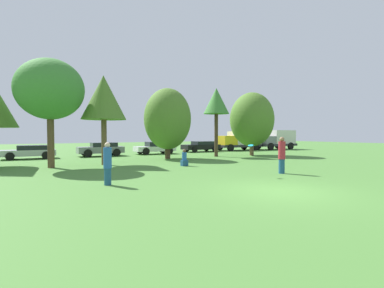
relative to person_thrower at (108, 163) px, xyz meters
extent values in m
plane|color=#477A33|center=(4.90, -4.39, -0.86)|extent=(120.00, 120.00, 0.00)
cylinder|color=navy|center=(0.00, 0.00, -0.52)|extent=(0.27, 0.27, 0.67)
cylinder|color=#2659A5|center=(0.00, 0.00, 0.22)|extent=(0.32, 0.32, 0.82)
sphere|color=beige|center=(0.00, 0.00, 0.73)|extent=(0.22, 0.22, 0.22)
cylinder|color=navy|center=(8.56, -1.22, -0.49)|extent=(0.30, 0.30, 0.74)
cylinder|color=#A52633|center=(8.56, -1.22, 0.33)|extent=(0.36, 0.36, 0.91)
sphere|color=#8C6647|center=(8.56, -1.22, 0.90)|extent=(0.24, 0.24, 0.24)
cylinder|color=#19B2D8|center=(6.55, -1.10, 0.62)|extent=(0.26, 0.25, 0.12)
cube|color=navy|center=(6.01, 4.41, -0.68)|extent=(0.40, 0.33, 0.37)
cylinder|color=#2659A5|center=(6.01, 4.41, -0.25)|extent=(0.30, 0.30, 0.49)
sphere|color=brown|center=(6.01, 4.41, 0.10)|extent=(0.21, 0.21, 0.21)
cylinder|color=brown|center=(-1.33, 7.68, 0.95)|extent=(0.39, 0.39, 3.61)
ellipsoid|color=#3D7F33|center=(-1.33, 7.68, 3.83)|extent=(3.92, 3.92, 3.61)
cylinder|color=brown|center=(1.82, 7.69, 0.62)|extent=(0.35, 0.35, 2.97)
cone|color=#4C7528|center=(1.82, 7.69, 3.55)|extent=(2.88, 2.88, 2.88)
cylinder|color=#473323|center=(7.49, 9.78, 0.24)|extent=(0.44, 0.44, 2.20)
ellipsoid|color=#4C7528|center=(7.49, 9.78, 2.40)|extent=(3.84, 3.84, 4.98)
cylinder|color=#473323|center=(12.21, 9.54, 1.05)|extent=(0.32, 0.32, 3.83)
cone|color=#3D7F33|center=(12.21, 9.54, 4.11)|extent=(2.29, 2.29, 2.29)
cylinder|color=brown|center=(15.95, 8.98, 0.27)|extent=(0.38, 0.38, 2.26)
ellipsoid|color=#4C7528|center=(15.95, 8.98, 2.53)|extent=(4.13, 4.13, 5.08)
cube|color=#B2B2B7|center=(-2.30, 15.39, -0.36)|extent=(4.03, 1.88, 0.48)
cube|color=black|center=(-2.00, 15.38, 0.06)|extent=(2.23, 1.61, 0.36)
cylinder|color=black|center=(-3.56, 14.55, -0.55)|extent=(0.63, 0.24, 0.63)
cylinder|color=black|center=(-3.51, 16.31, -0.55)|extent=(0.63, 0.24, 0.63)
cylinder|color=black|center=(-1.09, 14.48, -0.55)|extent=(0.63, 0.24, 0.63)
cylinder|color=black|center=(-1.04, 16.23, -0.55)|extent=(0.63, 0.24, 0.63)
cube|color=slate|center=(3.43, 15.30, -0.28)|extent=(4.04, 1.79, 0.57)
cube|color=black|center=(3.72, 15.29, 0.19)|extent=(2.24, 1.54, 0.37)
cylinder|color=black|center=(2.16, 14.50, -0.51)|extent=(0.70, 0.23, 0.70)
cylinder|color=black|center=(2.21, 16.17, -0.51)|extent=(0.70, 0.23, 0.70)
cylinder|color=black|center=(4.64, 14.42, -0.51)|extent=(0.70, 0.23, 0.70)
cylinder|color=black|center=(4.69, 16.10, -0.51)|extent=(0.70, 0.23, 0.70)
cube|color=silver|center=(8.83, 15.42, -0.33)|extent=(4.08, 1.82, 0.48)
cube|color=black|center=(9.13, 15.41, 0.14)|extent=(2.26, 1.56, 0.46)
cylinder|color=black|center=(7.55, 14.60, -0.52)|extent=(0.70, 0.23, 0.69)
cylinder|color=black|center=(7.60, 16.30, -0.52)|extent=(0.70, 0.23, 0.69)
cylinder|color=black|center=(10.05, 14.53, -0.52)|extent=(0.70, 0.23, 0.69)
cylinder|color=black|center=(10.10, 16.23, -0.52)|extent=(0.70, 0.23, 0.69)
cube|color=black|center=(14.80, 16.09, -0.32)|extent=(4.31, 1.94, 0.55)
cube|color=black|center=(15.12, 16.08, 0.14)|extent=(2.39, 1.66, 0.37)
cylinder|color=black|center=(13.45, 15.22, -0.54)|extent=(0.65, 0.22, 0.65)
cylinder|color=black|center=(13.51, 17.04, -0.54)|extent=(0.65, 0.22, 0.65)
cylinder|color=black|center=(16.10, 15.14, -0.54)|extent=(0.65, 0.22, 0.65)
cylinder|color=black|center=(16.15, 16.96, -0.54)|extent=(0.65, 0.22, 0.65)
cube|color=#2D2D33|center=(20.50, 16.14, -0.30)|extent=(6.22, 2.40, 0.30)
cube|color=gold|center=(18.59, 16.20, 0.40)|extent=(2.03, 2.16, 1.09)
cube|color=beige|center=(21.36, 16.11, 0.67)|extent=(3.88, 2.33, 1.63)
cylinder|color=black|center=(18.31, 15.10, -0.45)|extent=(0.83, 0.31, 0.82)
cylinder|color=black|center=(18.38, 17.31, -0.45)|extent=(0.83, 0.31, 0.82)
cylinder|color=black|center=(22.16, 14.98, -0.45)|extent=(0.83, 0.31, 0.82)
cylinder|color=black|center=(22.23, 17.19, -0.45)|extent=(0.83, 0.31, 0.82)
cube|color=#2D2D33|center=(26.01, 15.31, -0.26)|extent=(5.72, 2.42, 0.30)
cube|color=slate|center=(24.25, 15.36, 0.39)|extent=(1.87, 2.19, 0.99)
cube|color=beige|center=(26.80, 15.29, 0.77)|extent=(3.58, 2.36, 1.75)
cylinder|color=black|center=(23.99, 14.24, -0.41)|extent=(0.91, 0.27, 0.91)
cylinder|color=black|center=(24.06, 16.49, -0.41)|extent=(0.91, 0.27, 0.91)
cylinder|color=black|center=(27.53, 14.14, -0.41)|extent=(0.91, 0.27, 0.91)
cylinder|color=black|center=(27.60, 16.39, -0.41)|extent=(0.91, 0.27, 0.91)
camera|label=1|loc=(-3.05, -11.52, 1.18)|focal=27.10mm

